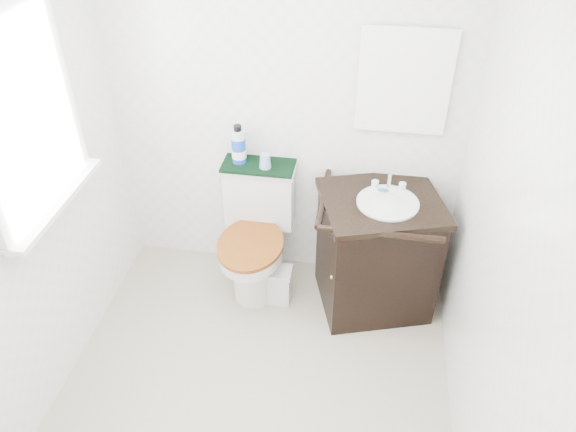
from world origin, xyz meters
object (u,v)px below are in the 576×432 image
(toilet, at_px, (257,239))
(vanity, at_px, (377,250))
(trash_bin, at_px, (278,285))
(cup, at_px, (265,161))
(mouthwash_bottle, at_px, (239,146))

(toilet, bearing_deg, vanity, -4.44)
(toilet, relative_size, trash_bin, 3.22)
(vanity, height_order, cup, cup)
(toilet, bearing_deg, mouthwash_bottle, 131.82)
(toilet, relative_size, vanity, 0.93)
(toilet, distance_m, vanity, 0.79)
(trash_bin, relative_size, cup, 2.88)
(trash_bin, xyz_separation_m, cup, (-0.12, 0.26, 0.79))
(toilet, height_order, vanity, vanity)
(vanity, distance_m, trash_bin, 0.69)
(vanity, bearing_deg, cup, 167.73)
(toilet, distance_m, trash_bin, 0.33)
(vanity, bearing_deg, toilet, 175.56)
(toilet, height_order, cup, cup)
(trash_bin, distance_m, cup, 0.84)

